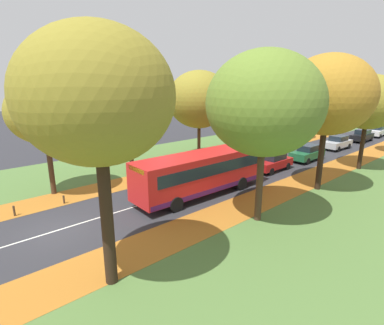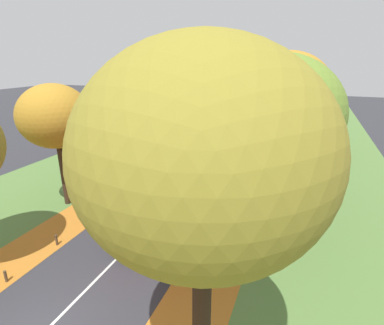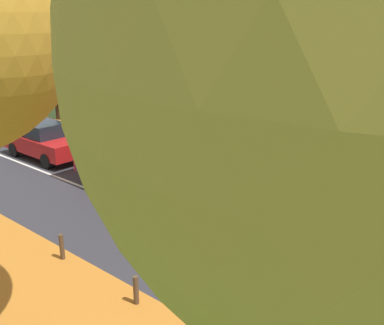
{
  "view_description": "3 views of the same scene",
  "coord_description": "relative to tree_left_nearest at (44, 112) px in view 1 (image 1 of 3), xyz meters",
  "views": [
    {
      "loc": [
        15.82,
        -4.13,
        7.78
      ],
      "look_at": [
        -0.34,
        10.13,
        1.95
      ],
      "focal_mm": 28.0,
      "sensor_mm": 36.0,
      "label": 1
    },
    {
      "loc": [
        7.79,
        -5.22,
        9.22
      ],
      "look_at": [
        0.78,
        12.82,
        2.39
      ],
      "focal_mm": 28.0,
      "sensor_mm": 36.0,
      "label": 2
    },
    {
      "loc": [
        -9.21,
        1.02,
        6.05
      ],
      "look_at": [
        0.93,
        9.72,
        1.7
      ],
      "focal_mm": 42.0,
      "sensor_mm": 36.0,
      "label": 3
    }
  ],
  "objects": [
    {
      "name": "tree_right_nearest",
      "position": [
        11.8,
        -1.47,
        1.49
      ],
      "size": [
        5.37,
        5.37,
        9.73
      ],
      "color": "black",
      "rests_on": "ground"
    },
    {
      "name": "road_centre_line",
      "position": [
        5.9,
        18.21,
        -5.78
      ],
      "size": [
        0.12,
        80.0,
        0.01
      ],
      "primitive_type": "cube",
      "color": "silver",
      "rests_on": "ground"
    },
    {
      "name": "tree_right_far",
      "position": [
        12.03,
        23.21,
        0.26
      ],
      "size": [
        5.28,
        5.28,
        8.44
      ],
      "color": "black",
      "rests_on": "ground"
    },
    {
      "name": "car_green_following",
      "position": [
        7.38,
        22.36,
        -4.97
      ],
      "size": [
        1.79,
        4.2,
        1.62
      ],
      "color": "#1E6038",
      "rests_on": "ground"
    },
    {
      "name": "leaf_litter_right",
      "position": [
        10.5,
        12.21,
        -5.78
      ],
      "size": [
        2.8,
        60.0,
        0.0
      ],
      "primitive_type": "cube",
      "color": "#B26B23",
      "rests_on": "grass_verge_right"
    },
    {
      "name": "tree_left_far",
      "position": [
        -0.44,
        22.76,
        0.08
      ],
      "size": [
        5.7,
        5.7,
        8.44
      ],
      "color": "#422D1E",
      "rests_on": "ground"
    },
    {
      "name": "tree_right_near",
      "position": [
        12.25,
        7.53,
        0.86
      ],
      "size": [
        6.23,
        6.23,
        9.46
      ],
      "color": "#422D1E",
      "rests_on": "ground"
    },
    {
      "name": "grass_verge_left",
      "position": [
        -3.3,
        18.21,
        -5.78
      ],
      "size": [
        12.0,
        90.0,
        0.01
      ],
      "primitive_type": "cube",
      "color": "#517538",
      "rests_on": "ground"
    },
    {
      "name": "grass_verge_right",
      "position": [
        15.1,
        18.21,
        -5.78
      ],
      "size": [
        12.0,
        90.0,
        0.01
      ],
      "primitive_type": "cube",
      "color": "#517538",
      "rests_on": "ground"
    },
    {
      "name": "car_black_fourth_in_line",
      "position": [
        7.15,
        37.35,
        -4.97
      ],
      "size": [
        1.85,
        4.23,
        1.62
      ],
      "color": "black",
      "rests_on": "ground"
    },
    {
      "name": "tree_right_mid",
      "position": [
        12.09,
        15.14,
        1.09
      ],
      "size": [
        6.2,
        6.2,
        9.68
      ],
      "color": "black",
      "rests_on": "ground"
    },
    {
      "name": "car_silver_third_in_line",
      "position": [
        7.04,
        30.11,
        -4.97
      ],
      "size": [
        1.91,
        4.27,
        1.62
      ],
      "color": "#B7BABF",
      "rests_on": "ground"
    },
    {
      "name": "ground_plane",
      "position": [
        5.9,
        -1.79,
        -5.79
      ],
      "size": [
        160.0,
        160.0,
        0.0
      ],
      "primitive_type": "plane",
      "color": "#2D2D33"
    },
    {
      "name": "leaf_litter_left",
      "position": [
        1.3,
        12.21,
        -5.78
      ],
      "size": [
        2.8,
        60.0,
        0.0
      ],
      "primitive_type": "cube",
      "color": "#B26B23",
      "rests_on": "grass_verge_left"
    },
    {
      "name": "tree_left_nearest",
      "position": [
        0.0,
        0.0,
        0.0
      ],
      "size": [
        4.78,
        4.78,
        7.96
      ],
      "color": "#422D1E",
      "rests_on": "ground"
    },
    {
      "name": "tree_left_near",
      "position": [
        -0.56,
        6.75,
        0.03
      ],
      "size": [
        4.34,
        4.34,
        7.8
      ],
      "color": "#382619",
      "rests_on": "ground"
    },
    {
      "name": "bollard_fifth",
      "position": [
        2.38,
        8.57,
        -5.43
      ],
      "size": [
        0.12,
        0.12,
        0.71
      ],
      "primitive_type": "cylinder",
      "color": "#4C3823",
      "rests_on": "ground"
    },
    {
      "name": "tree_left_mid",
      "position": [
        -0.54,
        14.69,
        0.27
      ],
      "size": [
        6.31,
        6.31,
        8.9
      ],
      "color": "#422D1E",
      "rests_on": "ground"
    },
    {
      "name": "car_white_trailing",
      "position": [
        7.11,
        43.18,
        -4.97
      ],
      "size": [
        1.91,
        4.27,
        1.62
      ],
      "color": "silver",
      "rests_on": "ground"
    },
    {
      "name": "bollard_fourth",
      "position": [
        2.33,
        5.68,
        -5.44
      ],
      "size": [
        0.12,
        0.12,
        0.69
      ],
      "primitive_type": "cylinder",
      "color": "#4C3823",
      "rests_on": "ground"
    },
    {
      "name": "bollard_second",
      "position": [
        2.37,
        -0.1,
        -5.51
      ],
      "size": [
        0.12,
        0.12,
        0.56
      ],
      "primitive_type": "cylinder",
      "color": "#4C3823",
      "rests_on": "ground"
    },
    {
      "name": "car_red_lead",
      "position": [
        7.03,
        16.75,
        -4.97
      ],
      "size": [
        1.79,
        4.2,
        1.62
      ],
      "color": "#B21919",
      "rests_on": "ground"
    },
    {
      "name": "tree_left_distant",
      "position": [
        -0.42,
        31.45,
        0.68
      ],
      "size": [
        5.5,
        5.5,
        8.96
      ],
      "color": "#382619",
      "rests_on": "ground"
    },
    {
      "name": "bollard_third",
      "position": [
        2.37,
        2.79,
        -5.48
      ],
      "size": [
        0.12,
        0.12,
        0.6
      ],
      "primitive_type": "cylinder",
      "color": "#4C3823",
      "rests_on": "ground"
    },
    {
      "name": "bollard_nearest",
      "position": [
        2.35,
        -2.99,
        -5.46
      ],
      "size": [
        0.12,
        0.12,
        0.65
      ],
      "primitive_type": "cylinder",
      "color": "#4C3823",
      "rests_on": "ground"
    },
    {
      "name": "bus",
      "position": [
        7.14,
        7.89,
        -4.08
      ],
      "size": [
        2.85,
        10.46,
        2.98
      ],
      "color": "red",
      "rests_on": "ground"
    }
  ]
}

